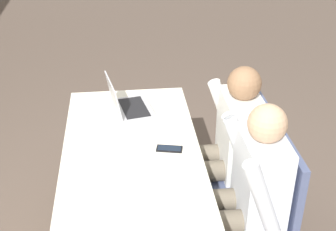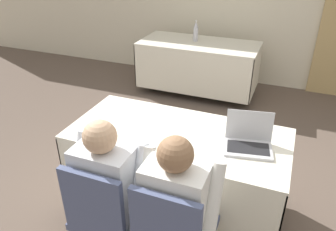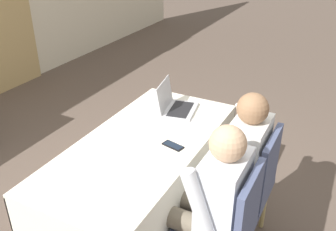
{
  "view_description": "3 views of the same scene",
  "coord_description": "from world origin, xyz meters",
  "views": [
    {
      "loc": [
        -2.14,
        0.03,
        2.23
      ],
      "look_at": [
        0.0,
        -0.2,
        1.0
      ],
      "focal_mm": 50.0,
      "sensor_mm": 36.0,
      "label": 1
    },
    {
      "loc": [
        0.71,
        -1.98,
        2.05
      ],
      "look_at": [
        0.0,
        -0.2,
        1.0
      ],
      "focal_mm": 35.0,
      "sensor_mm": 36.0,
      "label": 2
    },
    {
      "loc": [
        -1.83,
        -1.15,
        2.09
      ],
      "look_at": [
        0.0,
        -0.2,
        1.0
      ],
      "focal_mm": 40.0,
      "sensor_mm": 36.0,
      "label": 3
    }
  ],
  "objects": [
    {
      "name": "person_white_shirt",
      "position": [
        0.23,
        -0.59,
        0.66
      ],
      "size": [
        0.5,
        0.52,
        1.16
      ],
      "rotation": [
        0.0,
        0.0,
        3.14
      ],
      "color": "#665B4C",
      "rests_on": "ground_plane"
    },
    {
      "name": "chair_near_left",
      "position": [
        -0.23,
        -0.7,
        0.5
      ],
      "size": [
        0.44,
        0.44,
        0.9
      ],
      "rotation": [
        0.0,
        0.0,
        3.14
      ],
      "color": "tan",
      "rests_on": "ground_plane"
    },
    {
      "name": "cell_phone",
      "position": [
        0.05,
        -0.21,
        0.76
      ],
      "size": [
        0.09,
        0.16,
        0.01
      ],
      "rotation": [
        0.0,
        0.0,
        -0.22
      ],
      "color": "black",
      "rests_on": "conference_table_near"
    },
    {
      "name": "paper_beside_laptop",
      "position": [
        -0.59,
        -0.09,
        0.75
      ],
      "size": [
        0.28,
        0.34,
        0.0
      ],
      "rotation": [
        0.0,
        0.0,
        0.26
      ],
      "color": "white",
      "rests_on": "conference_table_near"
    },
    {
      "name": "ground_plane",
      "position": [
        0.0,
        0.0,
        0.0
      ],
      "size": [
        24.0,
        24.0,
        0.0
      ],
      "primitive_type": "plane",
      "color": "brown"
    },
    {
      "name": "conference_table_near",
      "position": [
        0.0,
        0.0,
        0.57
      ],
      "size": [
        1.65,
        0.78,
        0.75
      ],
      "color": "silver",
      "rests_on": "ground_plane"
    },
    {
      "name": "chair_near_right",
      "position": [
        0.23,
        -0.7,
        0.5
      ],
      "size": [
        0.44,
        0.44,
        0.9
      ],
      "rotation": [
        0.0,
        0.0,
        3.14
      ],
      "color": "tan",
      "rests_on": "ground_plane"
    },
    {
      "name": "person_checkered_shirt",
      "position": [
        -0.23,
        -0.59,
        0.66
      ],
      "size": [
        0.5,
        0.52,
        1.16
      ],
      "rotation": [
        0.0,
        0.0,
        3.14
      ],
      "color": "#665B4C",
      "rests_on": "ground_plane"
    },
    {
      "name": "paper_centre_table",
      "position": [
        0.36,
        -0.1,
        0.75
      ],
      "size": [
        0.23,
        0.31,
        0.0
      ],
      "rotation": [
        0.0,
        0.0,
        0.06
      ],
      "color": "white",
      "rests_on": "conference_table_near"
    },
    {
      "name": "laptop",
      "position": [
        0.52,
        0.0,
        0.8
      ],
      "size": [
        0.37,
        0.32,
        0.23
      ],
      "rotation": [
        0.0,
        0.0,
        0.19
      ],
      "color": "#B7B7BC",
      "rests_on": "conference_table_near"
    }
  ]
}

